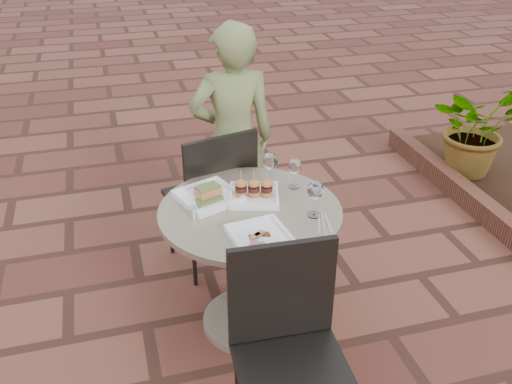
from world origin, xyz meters
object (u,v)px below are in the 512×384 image
object	(u,v)px
chair_near	(288,337)
plate_tuna	(259,235)
cafe_table	(250,250)
diner	(233,140)
plate_sliders	(254,192)
chair_far	(214,190)
plate_salmon	(208,196)

from	to	relation	value
chair_near	plate_tuna	size ratio (longest dim) A/B	3.31
cafe_table	chair_near	distance (m)	0.71
cafe_table	plate_tuna	size ratio (longest dim) A/B	3.20
diner	plate_sliders	world-z (taller)	diner
chair_far	plate_sliders	bearing A→B (deg)	91.22
cafe_table	chair_far	world-z (taller)	chair_far
chair_far	plate_salmon	size ratio (longest dim) A/B	2.61
plate_sliders	plate_tuna	xyz separation A→B (m)	(-0.07, -0.36, -0.02)
cafe_table	chair_near	bearing A→B (deg)	-92.98
chair_far	plate_salmon	world-z (taller)	chair_far
cafe_table	chair_far	bearing A→B (deg)	97.04
diner	plate_salmon	world-z (taller)	diner
chair_far	plate_tuna	world-z (taller)	chair_far
diner	plate_tuna	bearing A→B (deg)	84.24
cafe_table	plate_sliders	size ratio (longest dim) A/B	2.95
plate_sliders	cafe_table	bearing A→B (deg)	-115.41
diner	plate_salmon	distance (m)	0.74
cafe_table	diner	xyz separation A→B (m)	(0.11, 0.83, 0.24)
cafe_table	chair_near	world-z (taller)	chair_near
chair_far	chair_near	bearing A→B (deg)	78.37
cafe_table	plate_salmon	distance (m)	0.35
diner	plate_tuna	xyz separation A→B (m)	(-0.14, -1.08, 0.02)
cafe_table	plate_tuna	world-z (taller)	plate_tuna
chair_near	diner	xyz separation A→B (m)	(0.15, 1.53, 0.18)
diner	cafe_table	bearing A→B (deg)	83.78
plate_sliders	plate_tuna	bearing A→B (deg)	-101.58
plate_sliders	chair_near	bearing A→B (deg)	-95.91
chair_near	plate_salmon	size ratio (longest dim) A/B	2.61
chair_near	plate_tuna	xyz separation A→B (m)	(0.01, 0.45, 0.20)
chair_near	cafe_table	bearing A→B (deg)	89.76
cafe_table	diner	bearing A→B (deg)	82.18
plate_salmon	plate_tuna	size ratio (longest dim) A/B	1.27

